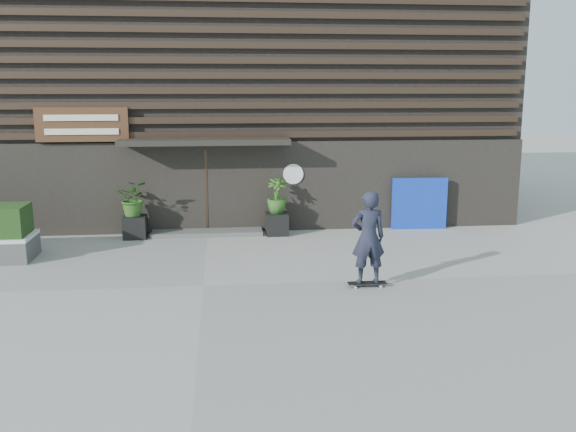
{
  "coord_description": "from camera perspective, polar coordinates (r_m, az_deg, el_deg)",
  "views": [
    {
      "loc": [
        0.42,
        -12.4,
        3.95
      ],
      "look_at": [
        1.9,
        1.52,
        1.1
      ],
      "focal_mm": 39.42,
      "sensor_mm": 36.0,
      "label": 1
    }
  ],
  "objects": [
    {
      "name": "building",
      "position": [
        22.37,
        -7.29,
        11.51
      ],
      "size": [
        18.0,
        11.0,
        8.0
      ],
      "color": "black",
      "rests_on": "ground"
    },
    {
      "name": "planter_pot_right",
      "position": [
        17.26,
        -1.01,
        -0.71
      ],
      "size": [
        0.6,
        0.6,
        0.6
      ],
      "primitive_type": "cube",
      "color": "black",
      "rests_on": "ground"
    },
    {
      "name": "ground",
      "position": [
        13.02,
        -7.67,
        -6.26
      ],
      "size": [
        80.0,
        80.0,
        0.0
      ],
      "primitive_type": "plane",
      "color": "#9B9793",
      "rests_on": "ground"
    },
    {
      "name": "planter_pot_left",
      "position": [
        17.35,
        -13.61,
        -0.97
      ],
      "size": [
        0.6,
        0.6,
        0.6
      ],
      "primitive_type": "cube",
      "color": "black",
      "rests_on": "ground"
    },
    {
      "name": "entrance_step",
      "position": [
        17.45,
        -7.29,
        -1.48
      ],
      "size": [
        3.0,
        0.8,
        0.12
      ],
      "primitive_type": "cube",
      "color": "#4D4D4B",
      "rests_on": "ground"
    },
    {
      "name": "skateboarder",
      "position": [
        12.66,
        7.25,
        -1.94
      ],
      "size": [
        0.78,
        0.48,
        1.97
      ],
      "color": "black",
      "rests_on": "ground"
    },
    {
      "name": "bamboo_right",
      "position": [
        17.11,
        -1.02,
        1.84
      ],
      "size": [
        0.54,
        0.54,
        0.96
      ],
      "primitive_type": "imported",
      "color": "#2D591E",
      "rests_on": "planter_pot_right"
    },
    {
      "name": "bamboo_left",
      "position": [
        17.2,
        -13.73,
        1.57
      ],
      "size": [
        0.86,
        0.75,
        0.96
      ],
      "primitive_type": "imported",
      "color": "#2D591E",
      "rests_on": "planter_pot_left"
    },
    {
      "name": "blue_tarp",
      "position": [
        18.27,
        11.76,
        1.11
      ],
      "size": [
        1.57,
        0.19,
        1.46
      ],
      "primitive_type": "cube",
      "rotation": [
        0.0,
        0.0,
        -0.04
      ],
      "color": "#0D2DAF",
      "rests_on": "ground"
    }
  ]
}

